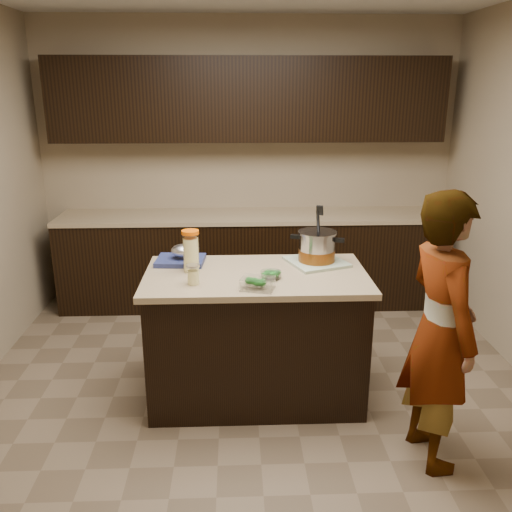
{
  "coord_description": "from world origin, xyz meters",
  "views": [
    {
      "loc": [
        -0.13,
        -3.34,
        2.08
      ],
      "look_at": [
        0.0,
        0.0,
        1.02
      ],
      "focal_mm": 38.0,
      "sensor_mm": 36.0,
      "label": 1
    }
  ],
  "objects": [
    {
      "name": "broccoli_tub_rect",
      "position": [
        -0.0,
        -0.28,
        0.93
      ],
      "size": [
        0.23,
        0.19,
        0.07
      ],
      "rotation": [
        0.0,
        0.0,
        -0.27
      ],
      "color": "silver",
      "rests_on": "island"
    },
    {
      "name": "room_shell",
      "position": [
        0.0,
        0.0,
        1.71
      ],
      "size": [
        4.04,
        4.04,
        2.72
      ],
      "color": "tan",
      "rests_on": "ground"
    },
    {
      "name": "island",
      "position": [
        0.0,
        0.0,
        0.45
      ],
      "size": [
        1.46,
        0.81,
        0.9
      ],
      "color": "black",
      "rests_on": "ground"
    },
    {
      "name": "blue_tray",
      "position": [
        -0.51,
        0.25,
        0.94
      ],
      "size": [
        0.35,
        0.29,
        0.12
      ],
      "rotation": [
        0.0,
        0.0,
        -0.08
      ],
      "color": "navy",
      "rests_on": "island"
    },
    {
      "name": "dish_towel",
      "position": [
        0.43,
        0.19,
        0.91
      ],
      "size": [
        0.46,
        0.46,
        0.02
      ],
      "primitive_type": "cube",
      "rotation": [
        0.0,
        0.0,
        0.35
      ],
      "color": "#5D8056",
      "rests_on": "island"
    },
    {
      "name": "broccoli_tub_left",
      "position": [
        0.11,
        -0.1,
        0.92
      ],
      "size": [
        0.11,
        0.11,
        0.05
      ],
      "rotation": [
        0.0,
        0.0,
        0.06
      ],
      "color": "silver",
      "rests_on": "island"
    },
    {
      "name": "back_cabinets",
      "position": [
        0.0,
        1.74,
        0.94
      ],
      "size": [
        3.6,
        0.63,
        2.33
      ],
      "color": "black",
      "rests_on": "ground"
    },
    {
      "name": "ground_plane",
      "position": [
        0.0,
        0.0,
        0.0
      ],
      "size": [
        4.0,
        4.0,
        0.0
      ],
      "primitive_type": "plane",
      "color": "brown",
      "rests_on": "ground"
    },
    {
      "name": "person",
      "position": [
        0.98,
        -0.69,
        0.79
      ],
      "size": [
        0.45,
        0.62,
        1.58
      ],
      "primitive_type": "imported",
      "rotation": [
        0.0,
        0.0,
        1.71
      ],
      "color": "gray",
      "rests_on": "ground"
    },
    {
      "name": "lemonade_pitcher",
      "position": [
        -0.43,
        0.06,
        1.03
      ],
      "size": [
        0.15,
        0.15,
        0.28
      ],
      "rotation": [
        0.0,
        0.0,
        0.37
      ],
      "color": "#F2E894",
      "rests_on": "island"
    },
    {
      "name": "mason_jar",
      "position": [
        -0.4,
        -0.18,
        0.96
      ],
      "size": [
        0.11,
        0.11,
        0.13
      ],
      "rotation": [
        0.0,
        0.0,
        0.43
      ],
      "color": "#F2E894",
      "rests_on": "island"
    },
    {
      "name": "stock_pot",
      "position": [
        0.43,
        0.19,
        1.01
      ],
      "size": [
        0.36,
        0.34,
        0.38
      ],
      "rotation": [
        0.0,
        0.0,
        -0.34
      ],
      "color": "#B7B7BC",
      "rests_on": "dish_towel"
    },
    {
      "name": "broccoli_tub_right",
      "position": [
        0.08,
        -0.12,
        0.93
      ],
      "size": [
        0.13,
        0.13,
        0.06
      ],
      "rotation": [
        0.0,
        0.0,
        0.09
      ],
      "color": "silver",
      "rests_on": "island"
    }
  ]
}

